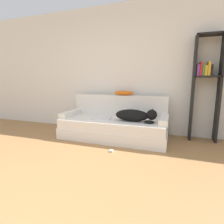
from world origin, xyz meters
name	(u,v)px	position (x,y,z in m)	size (l,w,h in m)	color
ground_plane	(8,217)	(0.00, 0.00, 0.00)	(20.00, 20.00, 0.00)	#9E7042
wall_back	(115,70)	(0.00, 2.85, 1.35)	(8.03, 0.06, 2.70)	silver
couch	(114,129)	(0.17, 2.23, 0.19)	(2.03, 0.89, 0.39)	silver
couch_backrest	(119,105)	(0.17, 2.61, 0.60)	(1.99, 0.15, 0.43)	silver
couch_arm_left	(71,113)	(-0.77, 2.23, 0.44)	(0.15, 0.70, 0.10)	silver
couch_arm_right	(164,120)	(1.11, 2.23, 0.44)	(0.15, 0.70, 0.10)	silver
dog	(135,115)	(0.61, 2.15, 0.50)	(0.75, 0.26, 0.25)	black
laptop	(102,119)	(-0.04, 2.13, 0.39)	(0.37, 0.28, 0.02)	silver
throw_pillow	(124,93)	(0.26, 2.62, 0.86)	(0.42, 0.21, 0.10)	orange
bookshelf	(206,82)	(1.78, 2.67, 1.09)	(0.47, 0.26, 1.92)	black
power_adapter	(111,151)	(0.36, 1.55, 0.02)	(0.06, 0.06, 0.03)	silver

